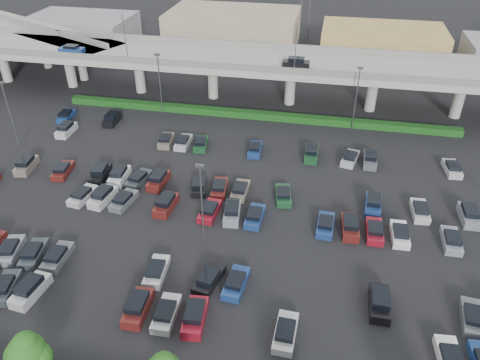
# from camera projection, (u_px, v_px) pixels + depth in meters

# --- Properties ---
(ground) EXTENTS (280.00, 280.00, 0.00)m
(ground) POSITION_uv_depth(u_px,v_px,m) (221.00, 203.00, 58.28)
(ground) COLOR black
(overpass) EXTENTS (150.00, 13.00, 15.80)m
(overpass) POSITION_uv_depth(u_px,v_px,m) (261.00, 64.00, 80.79)
(overpass) COLOR gray
(overpass) RESTS_ON ground
(on_ramp) EXTENTS (50.93, 30.13, 8.80)m
(on_ramp) POSITION_uv_depth(u_px,v_px,m) (27.00, 31.00, 98.53)
(on_ramp) COLOR gray
(on_ramp) RESTS_ON ground
(hedge) EXTENTS (66.00, 1.60, 1.10)m
(hedge) POSITION_uv_depth(u_px,v_px,m) (255.00, 115.00, 78.53)
(hedge) COLOR #113910
(hedge) RESTS_ON ground
(parked_cars) EXTENTS (62.90, 41.63, 1.67)m
(parked_cars) POSITION_uv_depth(u_px,v_px,m) (194.00, 216.00, 55.08)
(parked_cars) COLOR black
(parked_cars) RESTS_ON ground
(light_poles) EXTENTS (66.90, 48.38, 10.30)m
(light_poles) POSITION_uv_depth(u_px,v_px,m) (191.00, 148.00, 57.21)
(light_poles) COLOR #47474C
(light_poles) RESTS_ON ground
(distant_buildings) EXTENTS (138.00, 24.00, 9.00)m
(distant_buildings) POSITION_uv_depth(u_px,v_px,m) (337.00, 38.00, 105.00)
(distant_buildings) COLOR slate
(distant_buildings) RESTS_ON ground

